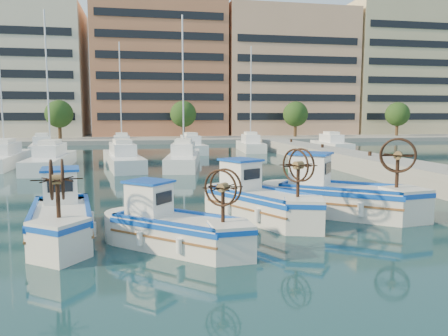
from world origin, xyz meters
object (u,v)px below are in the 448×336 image
fishing_boat_b (174,225)px  fishing_boat_d (338,194)px  fishing_boat_c (259,199)px  fishing_boat_a (61,216)px

fishing_boat_b → fishing_boat_d: (6.75, 3.15, 0.17)m
fishing_boat_d → fishing_boat_b: bearing=152.2°
fishing_boat_b → fishing_boat_c: 4.62m
fishing_boat_b → fishing_boat_d: fishing_boat_d is taller
fishing_boat_a → fishing_boat_b: (3.47, -1.67, -0.07)m
fishing_boat_c → fishing_boat_d: fishing_boat_d is taller
fishing_boat_d → fishing_boat_a: bearing=135.4°
fishing_boat_a → fishing_boat_c: 7.07m
fishing_boat_b → fishing_boat_c: (3.46, 3.05, 0.09)m
fishing_boat_b → fishing_boat_c: bearing=-6.8°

